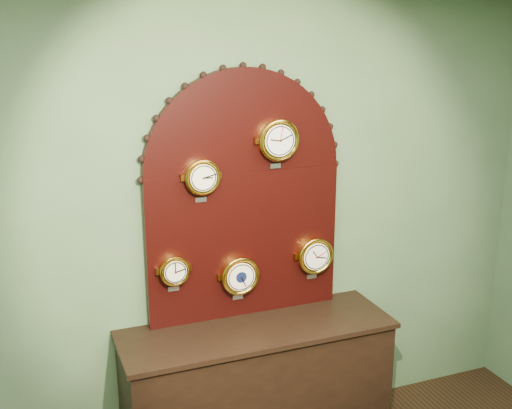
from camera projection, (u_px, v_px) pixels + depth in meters
name	position (u px, v px, depth m)	size (l,w,h in m)	color
wall_back	(241.00, 223.00, 3.87)	(4.00, 4.00, 0.00)	#4D6B49
shop_counter	(257.00, 391.00, 3.90)	(1.60, 0.50, 0.80)	black
display_board	(244.00, 188.00, 3.77)	(1.26, 0.06, 1.53)	black
roman_clock	(202.00, 177.00, 3.58)	(0.21, 0.08, 0.26)	gold
arabic_clock	(278.00, 140.00, 3.70)	(0.25, 0.08, 0.30)	gold
hygrometer	(174.00, 270.00, 3.67)	(0.18, 0.08, 0.23)	gold
barometer	(239.00, 275.00, 3.83)	(0.24, 0.08, 0.29)	gold
tide_clock	(315.00, 255.00, 3.99)	(0.23, 0.08, 0.28)	gold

